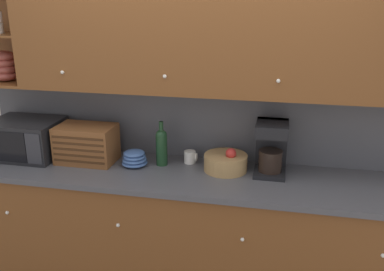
{
  "coord_description": "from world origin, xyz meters",
  "views": [
    {
      "loc": [
        0.6,
        -3.05,
        2.11
      ],
      "look_at": [
        0.0,
        -0.23,
        1.15
      ],
      "focal_mm": 40.0,
      "sensor_mm": 36.0,
      "label": 1
    }
  ],
  "objects_px": {
    "mug": "(190,157)",
    "bread_box": "(87,144)",
    "microwave": "(26,138)",
    "wine_bottle": "(162,145)",
    "fruit_basket": "(226,162)",
    "coffee_maker": "(271,147)",
    "bowl_stack_on_counter": "(134,158)"
  },
  "relations": [
    {
      "from": "bread_box",
      "to": "bowl_stack_on_counter",
      "type": "distance_m",
      "value": 0.39
    },
    {
      "from": "microwave",
      "to": "fruit_basket",
      "type": "distance_m",
      "value": 1.56
    },
    {
      "from": "mug",
      "to": "coffee_maker",
      "type": "distance_m",
      "value": 0.61
    },
    {
      "from": "wine_bottle",
      "to": "fruit_basket",
      "type": "relative_size",
      "value": 1.07
    },
    {
      "from": "microwave",
      "to": "mug",
      "type": "xyz_separation_m",
      "value": [
        1.27,
        0.12,
        -0.1
      ]
    },
    {
      "from": "wine_bottle",
      "to": "mug",
      "type": "distance_m",
      "value": 0.24
    },
    {
      "from": "mug",
      "to": "bread_box",
      "type": "bearing_deg",
      "value": -170.42
    },
    {
      "from": "microwave",
      "to": "wine_bottle",
      "type": "relative_size",
      "value": 1.58
    },
    {
      "from": "fruit_basket",
      "to": "microwave",
      "type": "bearing_deg",
      "value": -178.71
    },
    {
      "from": "microwave",
      "to": "coffee_maker",
      "type": "bearing_deg",
      "value": 2.14
    },
    {
      "from": "bread_box",
      "to": "bowl_stack_on_counter",
      "type": "relative_size",
      "value": 2.24
    },
    {
      "from": "mug",
      "to": "microwave",
      "type": "bearing_deg",
      "value": -174.56
    },
    {
      "from": "bowl_stack_on_counter",
      "to": "mug",
      "type": "distance_m",
      "value": 0.41
    },
    {
      "from": "microwave",
      "to": "wine_bottle",
      "type": "bearing_deg",
      "value": 2.29
    },
    {
      "from": "bowl_stack_on_counter",
      "to": "mug",
      "type": "bearing_deg",
      "value": 19.53
    },
    {
      "from": "microwave",
      "to": "bowl_stack_on_counter",
      "type": "relative_size",
      "value": 2.75
    },
    {
      "from": "fruit_basket",
      "to": "coffee_maker",
      "type": "bearing_deg",
      "value": 6.34
    },
    {
      "from": "bread_box",
      "to": "wine_bottle",
      "type": "height_order",
      "value": "wine_bottle"
    },
    {
      "from": "microwave",
      "to": "wine_bottle",
      "type": "height_order",
      "value": "wine_bottle"
    },
    {
      "from": "bowl_stack_on_counter",
      "to": "mug",
      "type": "xyz_separation_m",
      "value": [
        0.39,
        0.14,
        -0.01
      ]
    },
    {
      "from": "bowl_stack_on_counter",
      "to": "coffee_maker",
      "type": "height_order",
      "value": "coffee_maker"
    },
    {
      "from": "wine_bottle",
      "to": "coffee_maker",
      "type": "relative_size",
      "value": 0.89
    },
    {
      "from": "coffee_maker",
      "to": "bowl_stack_on_counter",
      "type": "bearing_deg",
      "value": -174.94
    },
    {
      "from": "bowl_stack_on_counter",
      "to": "wine_bottle",
      "type": "xyz_separation_m",
      "value": [
        0.19,
        0.06,
        0.09
      ]
    },
    {
      "from": "mug",
      "to": "bowl_stack_on_counter",
      "type": "bearing_deg",
      "value": -160.47
    },
    {
      "from": "bread_box",
      "to": "mug",
      "type": "xyz_separation_m",
      "value": [
        0.77,
        0.13,
        -0.09
      ]
    },
    {
      "from": "fruit_basket",
      "to": "coffee_maker",
      "type": "height_order",
      "value": "coffee_maker"
    },
    {
      "from": "bread_box",
      "to": "coffee_maker",
      "type": "relative_size",
      "value": 1.15
    },
    {
      "from": "mug",
      "to": "coffee_maker",
      "type": "height_order",
      "value": "coffee_maker"
    },
    {
      "from": "bowl_stack_on_counter",
      "to": "fruit_basket",
      "type": "bearing_deg",
      "value": 4.46
    },
    {
      "from": "bread_box",
      "to": "bowl_stack_on_counter",
      "type": "xyz_separation_m",
      "value": [
        0.38,
        -0.01,
        -0.08
      ]
    },
    {
      "from": "microwave",
      "to": "mug",
      "type": "bearing_deg",
      "value": 5.44
    }
  ]
}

